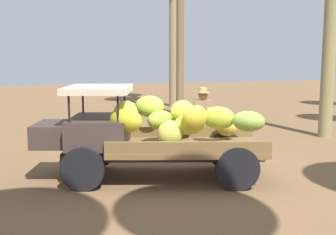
{
  "coord_description": "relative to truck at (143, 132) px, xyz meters",
  "views": [
    {
      "loc": [
        2.66,
        7.8,
        2.39
      ],
      "look_at": [
        0.33,
        0.12,
        1.22
      ],
      "focal_mm": 44.14,
      "sensor_mm": 36.0,
      "label": 1
    }
  ],
  "objects": [
    {
      "name": "truck",
      "position": [
        0.0,
        0.0,
        0.0
      ],
      "size": [
        4.66,
        2.73,
        1.84
      ],
      "rotation": [
        0.0,
        0.0,
        -0.28
      ],
      "color": "#3D2F2C",
      "rests_on": "ground"
    },
    {
      "name": "ground_plane",
      "position": [
        -0.8,
        0.01,
        -0.94
      ],
      "size": [
        60.0,
        60.0,
        0.0
      ],
      "primitive_type": "plane",
      "color": "brown"
    },
    {
      "name": "farmer",
      "position": [
        -1.64,
        -0.97,
        0.04
      ],
      "size": [
        0.54,
        0.5,
        1.71
      ],
      "rotation": [
        0.0,
        0.0,
        1.28
      ],
      "color": "#4D5D73",
      "rests_on": "ground"
    }
  ]
}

